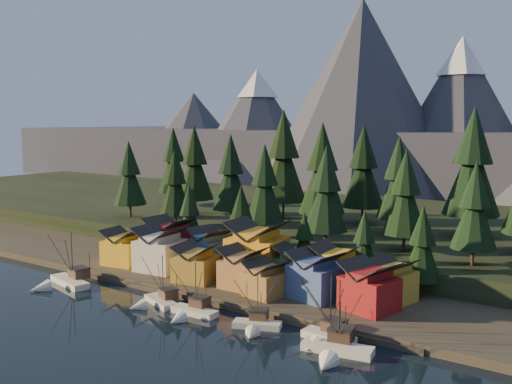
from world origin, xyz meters
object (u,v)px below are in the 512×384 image
Objects in this scene: house_back_0 at (169,239)px; boat_6 at (335,341)px; boat_0 at (63,275)px; boat_5 at (325,328)px; boat_2 at (156,295)px; house_back_1 at (210,247)px; boat_3 at (190,305)px; boat_4 at (256,318)px; house_front_0 at (124,246)px; house_front_1 at (160,248)px.

boat_6 is at bearing -25.00° from house_back_0.
boat_5 is at bearing 16.45° from boat_0.
boat_2 is 1.03× the size of house_back_0.
boat_0 is at bearing -116.41° from house_back_1.
boat_5 reaches higher than boat_3.
boat_3 is (9.37, -0.76, -0.00)m from boat_2.
boat_0 reaches higher than boat_4.
boat_0 reaches higher than boat_5.
boat_6 is (3.57, -3.69, -0.01)m from boat_5.
boat_2 is 9.40m from boat_3.
boat_5 is 1.21× the size of house_back_1.
house_front_0 is (-47.08, 14.00, 3.82)m from boat_4.
boat_2 is 0.99× the size of boat_3.
boat_3 is at bearing -33.29° from house_front_0.
boat_4 is 12.37m from boat_5.
boat_6 is 54.87m from house_front_1.
house_front_1 is 1.08× the size of house_back_1.
house_back_0 is (-52.49, 20.52, 4.67)m from boat_5.
boat_3 is 28.79m from house_back_1.
house_front_0 is at bearing 155.89° from boat_6.
boat_0 is 16.62m from house_front_0.
boat_0 is 34.62m from boat_3.
boat_4 is at bearing 2.73° from boat_3.
boat_0 is at bearing -154.97° from boat_2.
house_back_0 is 11.84m from house_back_1.
boat_3 is at bearing -42.62° from house_back_0.
boat_0 is 1.15× the size of boat_5.
boat_6 is at bearing -3.98° from boat_3.
boat_0 reaches higher than boat_3.
boat_5 is 60.74m from house_front_0.
boat_5 is 0.94× the size of boat_6.
boat_0 is at bearing -130.48° from house_front_1.
boat_5 is at bearing -16.48° from house_back_1.
house_back_0 is 1.09× the size of house_back_1.
boat_6 is at bearing 12.94° from boat_0.
boat_2 is (25.23, 1.84, -0.26)m from boat_0.
boat_2 is 22.86m from boat_4.
boat_4 is (22.86, 0.37, -0.02)m from boat_2.
boat_0 is 1.39× the size of house_back_1.
boat_2 is 0.92× the size of boat_5.
house_back_1 is (-5.58, 23.48, 4.22)m from boat_2.
boat_5 is 1.12× the size of house_front_1.
house_back_0 is at bearing 146.90° from boat_6.
house_front_0 is (-59.35, 12.43, 3.52)m from boat_5.
house_back_1 is (-40.71, 21.54, 3.94)m from boat_5.
house_back_0 reaches higher than boat_6.
boat_2 is 1.14× the size of house_front_0.
house_front_1 is at bearing -4.73° from house_front_0.
boat_0 is 25.30m from boat_2.
house_back_0 is (6.86, 8.09, 1.15)m from house_front_0.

